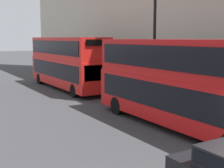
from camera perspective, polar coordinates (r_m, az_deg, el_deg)
bus_leading at (r=14.98m, az=12.59°, el=0.71°), size 2.59×10.98×4.23m
bus_second_in_queue at (r=26.59m, az=-8.23°, el=4.24°), size 2.59×11.08×4.34m
street_lamp at (r=19.65m, az=7.78°, el=8.74°), size 0.44×0.44×7.28m
pedestrian at (r=26.99m, az=-2.88°, el=0.86°), size 0.36×0.36×1.62m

